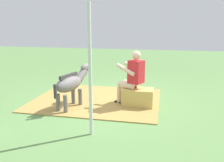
{
  "coord_description": "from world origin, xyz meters",
  "views": [
    {
      "loc": [
        -1.36,
        5.53,
        1.93
      ],
      "look_at": [
        -0.17,
        -0.04,
        0.55
      ],
      "focal_mm": 39.37,
      "sensor_mm": 36.0,
      "label": 1
    }
  ],
  "objects_px": {
    "hay_bale": "(138,97)",
    "tent_pole_left": "(90,72)",
    "pony_standing": "(71,83)",
    "person_seated": "(132,76)"
  },
  "relations": [
    {
      "from": "pony_standing",
      "to": "person_seated",
      "type": "bearing_deg",
      "value": -160.76
    },
    {
      "from": "hay_bale",
      "to": "tent_pole_left",
      "type": "distance_m",
      "value": 1.99
    },
    {
      "from": "hay_bale",
      "to": "person_seated",
      "type": "height_order",
      "value": "person_seated"
    },
    {
      "from": "person_seated",
      "to": "pony_standing",
      "type": "xyz_separation_m",
      "value": [
        1.32,
        0.46,
        -0.13
      ]
    },
    {
      "from": "pony_standing",
      "to": "tent_pole_left",
      "type": "xyz_separation_m",
      "value": [
        -0.84,
        1.24,
        0.55
      ]
    },
    {
      "from": "tent_pole_left",
      "to": "pony_standing",
      "type": "bearing_deg",
      "value": -56.02
    },
    {
      "from": "person_seated",
      "to": "tent_pole_left",
      "type": "xyz_separation_m",
      "value": [
        0.48,
        1.7,
        0.41
      ]
    },
    {
      "from": "person_seated",
      "to": "tent_pole_left",
      "type": "relative_size",
      "value": 0.58
    },
    {
      "from": "pony_standing",
      "to": "tent_pole_left",
      "type": "bearing_deg",
      "value": 123.98
    },
    {
      "from": "hay_bale",
      "to": "person_seated",
      "type": "relative_size",
      "value": 0.55
    }
  ]
}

